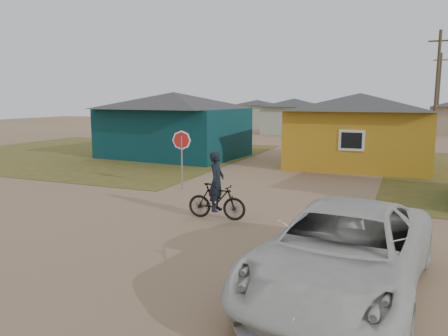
{
  "coord_description": "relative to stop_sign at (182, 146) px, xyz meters",
  "views": [
    {
      "loc": [
        4.93,
        -10.37,
        3.63
      ],
      "look_at": [
        -0.71,
        3.0,
        1.3
      ],
      "focal_mm": 35.0,
      "sensor_mm": 36.0,
      "label": 1
    }
  ],
  "objects": [
    {
      "name": "house_yellow",
      "position": [
        5.83,
        9.12,
        0.26
      ],
      "size": [
        7.72,
        6.76,
        3.9
      ],
      "color": "#B6811C",
      "rests_on": "ground"
    },
    {
      "name": "house_pale_north",
      "position": [
        -10.67,
        41.12,
        0.01
      ],
      "size": [
        6.28,
        5.81,
        3.4
      ],
      "color": "#99A38C",
      "rests_on": "ground"
    },
    {
      "name": "ground",
      "position": [
        3.33,
        -4.88,
        -1.75
      ],
      "size": [
        120.0,
        120.0,
        0.0
      ],
      "primitive_type": "plane",
      "color": "#947355"
    },
    {
      "name": "vehicle",
      "position": [
        7.3,
        -7.27,
        -0.92
      ],
      "size": [
        3.29,
        6.16,
        1.65
      ],
      "primitive_type": "imported",
      "rotation": [
        0.0,
        0.0,
        -0.1
      ],
      "color": "silver",
      "rests_on": "ground"
    },
    {
      "name": "grass_nw",
      "position": [
        -10.67,
        8.12,
        -1.74
      ],
      "size": [
        20.0,
        18.0,
        0.0
      ],
      "primitive_type": "cube",
      "color": "brown",
      "rests_on": "ground"
    },
    {
      "name": "stop_sign",
      "position": [
        0.0,
        0.0,
        0.0
      ],
      "size": [
        0.76,
        0.21,
        2.36
      ],
      "color": "gray",
      "rests_on": "ground"
    },
    {
      "name": "house_pale_west",
      "position": [
        -2.67,
        29.12,
        0.11
      ],
      "size": [
        7.04,
        6.15,
        3.6
      ],
      "color": "#99A38C",
      "rests_on": "ground"
    },
    {
      "name": "house_teal",
      "position": [
        -5.17,
        8.62,
        0.31
      ],
      "size": [
        8.93,
        7.08,
        4.0
      ],
      "color": "#092E34",
      "rests_on": "ground"
    },
    {
      "name": "utility_pole_near",
      "position": [
        9.83,
        17.12,
        2.39
      ],
      "size": [
        1.4,
        0.2,
        8.0
      ],
      "color": "#4B402D",
      "rests_on": "ground"
    },
    {
      "name": "utility_pole_far",
      "position": [
        10.83,
        33.12,
        2.39
      ],
      "size": [
        1.4,
        0.2,
        8.0
      ],
      "color": "#4B402D",
      "rests_on": "ground"
    },
    {
      "name": "cyclist",
      "position": [
        3.06,
        -3.5,
        -1.0
      ],
      "size": [
        1.85,
        0.68,
        2.06
      ],
      "color": "black",
      "rests_on": "ground"
    }
  ]
}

